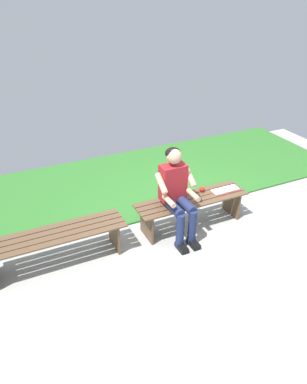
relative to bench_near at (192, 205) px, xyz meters
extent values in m
cube|color=#9E9E99|center=(0.95, 1.00, -0.36)|extent=(10.00, 7.00, 0.04)
cube|color=#2D6B28|center=(0.95, -1.56, -0.32)|extent=(9.00, 2.40, 0.03)
cube|color=brown|center=(0.00, -0.17, 0.10)|extent=(1.63, 0.10, 0.02)
cube|color=brown|center=(0.00, -0.06, 0.10)|extent=(1.63, 0.10, 0.02)
cube|color=brown|center=(0.00, 0.06, 0.10)|extent=(1.63, 0.10, 0.02)
cube|color=brown|center=(0.00, 0.17, 0.10)|extent=(1.63, 0.10, 0.02)
cube|color=brown|center=(-0.69, 0.00, -0.12)|extent=(0.03, 0.39, 0.42)
cube|color=brown|center=(0.69, 0.00, -0.12)|extent=(0.03, 0.39, 0.42)
cube|color=brown|center=(1.90, -0.17, 0.10)|extent=(1.71, 0.10, 0.02)
cube|color=brown|center=(1.90, -0.06, 0.10)|extent=(1.71, 0.10, 0.02)
cube|color=brown|center=(1.90, 0.06, 0.10)|extent=(1.71, 0.10, 0.02)
cube|color=brown|center=(1.90, 0.17, 0.10)|extent=(1.71, 0.10, 0.02)
cube|color=brown|center=(1.16, 0.00, -0.12)|extent=(0.03, 0.39, 0.42)
cube|color=maroon|center=(0.30, -0.02, 0.43)|extent=(0.34, 0.20, 0.50)
sphere|color=tan|center=(0.30, -0.01, 0.81)|extent=(0.20, 0.20, 0.20)
ellipsoid|color=black|center=(0.30, -0.04, 0.84)|extent=(0.20, 0.19, 0.15)
cylinder|color=navy|center=(0.21, 0.18, 0.18)|extent=(0.13, 0.40, 0.13)
cylinder|color=navy|center=(0.39, 0.18, 0.18)|extent=(0.13, 0.40, 0.13)
cylinder|color=navy|center=(0.21, 0.38, -0.08)|extent=(0.11, 0.11, 0.51)
cube|color=black|center=(0.21, 0.44, -0.30)|extent=(0.10, 0.22, 0.07)
cylinder|color=navy|center=(0.39, 0.38, -0.08)|extent=(0.11, 0.11, 0.51)
cube|color=black|center=(0.39, 0.44, -0.30)|extent=(0.10, 0.22, 0.07)
cylinder|color=tan|center=(0.09, 0.06, 0.50)|extent=(0.08, 0.28, 0.23)
cylinder|color=tan|center=(0.12, 0.22, 0.32)|extent=(0.07, 0.26, 0.07)
cylinder|color=tan|center=(0.51, 0.06, 0.50)|extent=(0.08, 0.28, 0.23)
cylinder|color=tan|center=(0.48, 0.22, 0.32)|extent=(0.07, 0.26, 0.07)
sphere|color=red|center=(-0.23, -0.11, 0.15)|extent=(0.08, 0.08, 0.08)
cube|color=white|center=(-0.65, 0.01, 0.12)|extent=(0.20, 0.15, 0.02)
cube|color=white|center=(-0.44, 0.01, 0.12)|extent=(0.20, 0.15, 0.02)
cube|color=red|center=(-0.55, 0.01, 0.11)|extent=(0.41, 0.16, 0.01)
camera|label=1|loc=(2.30, 3.62, 2.69)|focal=33.50mm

